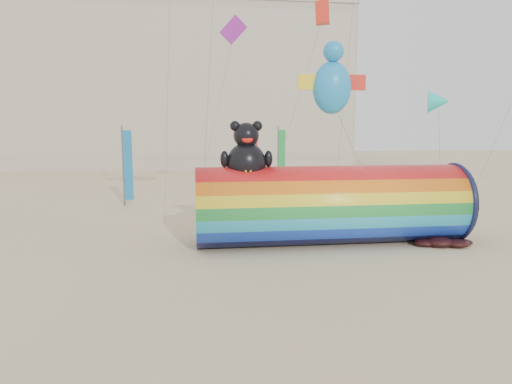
{
  "coord_description": "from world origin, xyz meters",
  "views": [
    {
      "loc": [
        -2.01,
        -17.12,
        5.04
      ],
      "look_at": [
        0.5,
        1.5,
        2.4
      ],
      "focal_mm": 32.0,
      "sensor_mm": 36.0,
      "label": 1
    }
  ],
  "objects": [
    {
      "name": "ground",
      "position": [
        0.0,
        0.0,
        0.0
      ],
      "size": [
        160.0,
        160.0,
        0.0
      ],
      "primitive_type": "plane",
      "color": "#CCB58C",
      "rests_on": "ground"
    },
    {
      "name": "hotel_building",
      "position": [
        -12.0,
        45.95,
        10.31
      ],
      "size": [
        60.4,
        15.4,
        20.6
      ],
      "color": "#B7AD99",
      "rests_on": "ground"
    },
    {
      "name": "windsock_assembly",
      "position": [
        3.84,
        1.94,
        1.8
      ],
      "size": [
        11.77,
        3.58,
        5.42
      ],
      "color": "red",
      "rests_on": "ground"
    },
    {
      "name": "kite_handler",
      "position": [
        7.32,
        2.12,
        0.88
      ],
      "size": [
        0.66,
        0.45,
        1.76
      ],
      "primitive_type": "imported",
      "rotation": [
        0.0,
        0.0,
        3.19
      ],
      "color": "#54555C",
      "rests_on": "ground"
    },
    {
      "name": "fabric_bundle",
      "position": [
        8.53,
        0.7,
        0.17
      ],
      "size": [
        2.62,
        1.35,
        0.41
      ],
      "color": "#370C0A",
      "rests_on": "ground"
    },
    {
      "name": "festival_banners",
      "position": [
        0.23,
        15.87,
        2.64
      ],
      "size": [
        11.86,
        5.93,
        5.2
      ],
      "color": "#59595E",
      "rests_on": "ground"
    }
  ]
}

